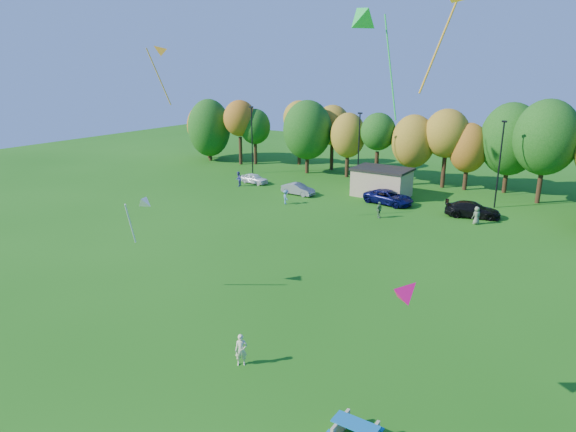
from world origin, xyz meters
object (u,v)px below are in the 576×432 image
Objects in this scene: kite_flyer at (241,350)px; car_c at (389,197)px; picnic_table at (355,430)px; car_b at (298,189)px; car_d at (472,210)px; car_a at (254,179)px.

kite_flyer is 0.31× the size of car_c.
picnic_table is 37.15m from car_c.
car_b is (-23.56, 32.80, 0.19)m from picnic_table.
car_b is at bearing 125.49° from picnic_table.
kite_flyer is 33.11m from car_d.
car_c is at bearing -76.96° from car_b.
picnic_table is 7.43m from kite_flyer.
car_c is (-13.21, 34.72, 0.28)m from picnic_table.
kite_flyer is (-7.22, 1.74, 0.36)m from picnic_table.
car_a is 26.90m from car_d.
car_b is at bearing 80.55° from car_d.
car_d is at bearing 97.01° from picnic_table.
car_c is (10.34, 1.93, 0.09)m from car_b.
kite_flyer reaches higher than car_c.
picnic_table is 0.47× the size of car_b.
car_d is at bearing -81.36° from car_c.
car_a is at bearing 131.90° from picnic_table.
picnic_table is at bearing -150.55° from car_c.
kite_flyer reaches higher than car_d.
car_a reaches higher than picnic_table.
car_b is at bearing 109.19° from car_c.
picnic_table is 46.67m from car_a.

